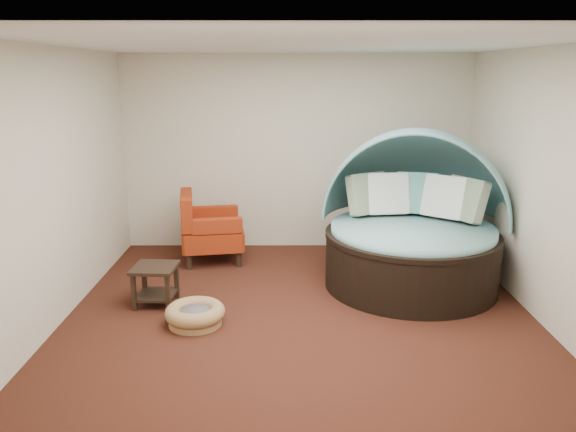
{
  "coord_description": "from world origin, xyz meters",
  "views": [
    {
      "loc": [
        -0.15,
        -5.6,
        2.54
      ],
      "look_at": [
        -0.13,
        0.6,
        0.94
      ],
      "focal_mm": 35.0,
      "sensor_mm": 36.0,
      "label": 1
    }
  ],
  "objects_px": {
    "side_table": "(155,280)",
    "canopy_daybed": "(414,213)",
    "red_armchair": "(208,229)",
    "pet_basket": "(195,314)"
  },
  "relations": [
    {
      "from": "side_table",
      "to": "canopy_daybed",
      "type": "bearing_deg",
      "value": 12.65
    },
    {
      "from": "canopy_daybed",
      "to": "red_armchair",
      "type": "bearing_deg",
      "value": 177.54
    },
    {
      "from": "canopy_daybed",
      "to": "pet_basket",
      "type": "distance_m",
      "value": 2.87
    },
    {
      "from": "canopy_daybed",
      "to": "pet_basket",
      "type": "height_order",
      "value": "canopy_daybed"
    },
    {
      "from": "pet_basket",
      "to": "red_armchair",
      "type": "distance_m",
      "value": 2.09
    },
    {
      "from": "pet_basket",
      "to": "side_table",
      "type": "distance_m",
      "value": 0.76
    },
    {
      "from": "red_armchair",
      "to": "side_table",
      "type": "height_order",
      "value": "red_armchair"
    },
    {
      "from": "canopy_daybed",
      "to": "red_armchair",
      "type": "height_order",
      "value": "canopy_daybed"
    },
    {
      "from": "canopy_daybed",
      "to": "red_armchair",
      "type": "distance_m",
      "value": 2.79
    },
    {
      "from": "red_armchair",
      "to": "side_table",
      "type": "relative_size",
      "value": 1.95
    }
  ]
}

